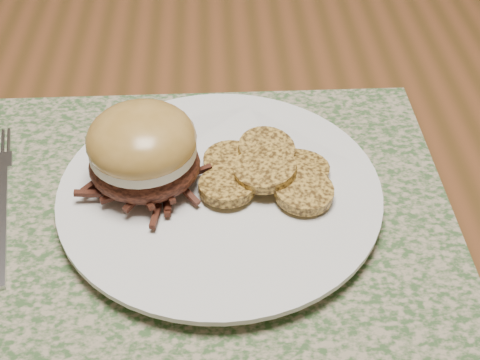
% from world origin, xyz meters
% --- Properties ---
extents(dining_table, '(1.50, 0.90, 0.75)m').
position_xyz_m(dining_table, '(0.00, 0.00, 0.67)').
color(dining_table, brown).
rests_on(dining_table, ground).
extents(placemat, '(0.45, 0.33, 0.00)m').
position_xyz_m(placemat, '(0.06, -0.26, 0.75)').
color(placemat, '#38572C').
rests_on(placemat, dining_table).
extents(dinner_plate, '(0.26, 0.26, 0.02)m').
position_xyz_m(dinner_plate, '(0.08, -0.25, 0.76)').
color(dinner_plate, white).
rests_on(dinner_plate, placemat).
extents(pork_sandwich, '(0.11, 0.11, 0.07)m').
position_xyz_m(pork_sandwich, '(0.02, -0.24, 0.80)').
color(pork_sandwich, black).
rests_on(pork_sandwich, dinner_plate).
extents(roasted_potatoes, '(0.13, 0.11, 0.03)m').
position_xyz_m(roasted_potatoes, '(0.13, -0.24, 0.78)').
color(roasted_potatoes, '#BB8D37').
rests_on(roasted_potatoes, dinner_plate).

